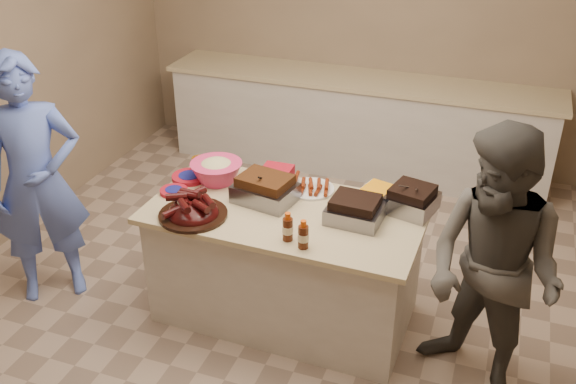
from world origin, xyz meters
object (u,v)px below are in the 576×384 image
(bbq_bottle_b, at_px, (303,247))
(rib_platter, at_px, (193,216))
(guest_blue, at_px, (59,288))
(bbq_bottle_a, at_px, (288,240))
(coleslaw_bowl, at_px, (217,182))
(roasting_pan, at_px, (411,211))
(mustard_bottle, at_px, (275,190))
(plastic_cup, at_px, (200,170))
(island, at_px, (285,312))

(bbq_bottle_b, bearing_deg, rib_platter, 172.45)
(guest_blue, bearing_deg, bbq_bottle_a, -38.66)
(coleslaw_bowl, height_order, bbq_bottle_b, coleslaw_bowl)
(roasting_pan, xyz_separation_m, bbq_bottle_b, (-0.49, -0.61, 0.00))
(coleslaw_bowl, bearing_deg, mustard_bottle, 2.95)
(bbq_bottle_a, height_order, plastic_cup, bbq_bottle_a)
(rib_platter, height_order, mustard_bottle, rib_platter)
(rib_platter, relative_size, roasting_pan, 1.52)
(guest_blue, bearing_deg, roasting_pan, -24.95)
(island, xyz_separation_m, coleslaw_bowl, (-0.55, 0.20, 0.80))
(bbq_bottle_b, bearing_deg, coleslaw_bowl, 145.03)
(island, xyz_separation_m, roasting_pan, (0.72, 0.25, 0.80))
(rib_platter, distance_m, bbq_bottle_a, 0.63)
(roasting_pan, distance_m, coleslaw_bowl, 1.28)
(island, xyz_separation_m, bbq_bottle_b, (0.24, -0.35, 0.80))
(rib_platter, distance_m, guest_blue, 1.36)
(roasting_pan, xyz_separation_m, plastic_cup, (-1.46, 0.05, 0.00))
(rib_platter, xyz_separation_m, roasting_pan, (1.22, 0.51, 0.00))
(bbq_bottle_b, xyz_separation_m, guest_blue, (-1.84, 0.06, -0.80))
(coleslaw_bowl, bearing_deg, guest_blue, -154.65)
(bbq_bottle_b, relative_size, guest_blue, 0.10)
(bbq_bottle_a, bearing_deg, roasting_pan, 43.38)
(rib_platter, relative_size, guest_blue, 0.25)
(island, distance_m, roasting_pan, 1.11)
(coleslaw_bowl, distance_m, guest_blue, 1.41)
(rib_platter, relative_size, bbq_bottle_a, 2.39)
(roasting_pan, distance_m, bbq_bottle_b, 0.78)
(roasting_pan, relative_size, coleslaw_bowl, 0.80)
(island, height_order, bbq_bottle_a, bbq_bottle_a)
(rib_platter, distance_m, mustard_bottle, 0.59)
(bbq_bottle_b, distance_m, mustard_bottle, 0.69)
(island, distance_m, rib_platter, 0.97)
(island, relative_size, rib_platter, 4.03)
(bbq_bottle_a, height_order, guest_blue, bbq_bottle_a)
(bbq_bottle_b, distance_m, plastic_cup, 1.17)
(roasting_pan, distance_m, guest_blue, 2.52)
(mustard_bottle, bearing_deg, island, -55.06)
(island, xyz_separation_m, rib_platter, (-0.50, -0.26, 0.80))
(island, bearing_deg, plastic_cup, 158.74)
(bbq_bottle_b, height_order, plastic_cup, bbq_bottle_b)
(island, distance_m, plastic_cup, 1.13)
(bbq_bottle_a, relative_size, bbq_bottle_b, 1.00)
(bbq_bottle_a, xyz_separation_m, bbq_bottle_b, (0.11, -0.05, 0.00))
(island, height_order, bbq_bottle_b, bbq_bottle_b)
(roasting_pan, distance_m, plastic_cup, 1.46)
(plastic_cup, distance_m, guest_blue, 1.32)
(bbq_bottle_a, bearing_deg, island, 112.52)
(mustard_bottle, bearing_deg, coleslaw_bowl, -177.05)
(rib_platter, distance_m, plastic_cup, 0.61)
(roasting_pan, xyz_separation_m, guest_blue, (-2.32, -0.55, -0.80))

